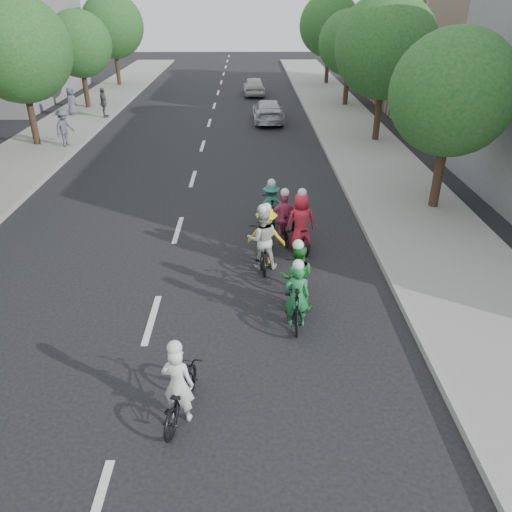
{
  "coord_description": "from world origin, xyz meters",
  "views": [
    {
      "loc": [
        2.3,
        -9.69,
        6.8
      ],
      "look_at": [
        2.47,
        1.26,
        1.0
      ],
      "focal_mm": 35.0,
      "sensor_mm": 36.0,
      "label": 1
    }
  ],
  "objects_px": {
    "cyclist_1": "(296,282)",
    "spectator_0": "(65,128)",
    "cyclist_3": "(284,222)",
    "follow_car_trail": "(254,86)",
    "cyclist_7": "(271,208)",
    "cyclist_6": "(262,245)",
    "spectator_1": "(104,103)",
    "cyclist_4": "(300,228)",
    "follow_car_lead": "(268,111)",
    "cyclist_5": "(296,301)",
    "cyclist_2": "(266,240)",
    "spectator_2": "(71,101)",
    "cyclist_0": "(179,391)"
  },
  "relations": [
    {
      "from": "cyclist_3",
      "to": "follow_car_trail",
      "type": "height_order",
      "value": "cyclist_3"
    },
    {
      "from": "cyclist_3",
      "to": "cyclist_4",
      "type": "distance_m",
      "value": 0.64
    },
    {
      "from": "cyclist_2",
      "to": "cyclist_7",
      "type": "bearing_deg",
      "value": -85.1
    },
    {
      "from": "cyclist_2",
      "to": "cyclist_7",
      "type": "height_order",
      "value": "cyclist_2"
    },
    {
      "from": "cyclist_2",
      "to": "cyclist_6",
      "type": "relative_size",
      "value": 0.98
    },
    {
      "from": "cyclist_1",
      "to": "cyclist_6",
      "type": "relative_size",
      "value": 1.0
    },
    {
      "from": "cyclist_4",
      "to": "cyclist_1",
      "type": "bearing_deg",
      "value": 72.54
    },
    {
      "from": "cyclist_2",
      "to": "cyclist_4",
      "type": "height_order",
      "value": "cyclist_4"
    },
    {
      "from": "cyclist_5",
      "to": "cyclist_7",
      "type": "bearing_deg",
      "value": -83.32
    },
    {
      "from": "cyclist_6",
      "to": "cyclist_7",
      "type": "bearing_deg",
      "value": -99.82
    },
    {
      "from": "cyclist_0",
      "to": "cyclist_2",
      "type": "xyz_separation_m",
      "value": [
        1.73,
        5.87,
        0.1
      ]
    },
    {
      "from": "cyclist_2",
      "to": "cyclist_5",
      "type": "bearing_deg",
      "value": 111.49
    },
    {
      "from": "cyclist_3",
      "to": "cyclist_5",
      "type": "bearing_deg",
      "value": 83.01
    },
    {
      "from": "spectator_1",
      "to": "cyclist_0",
      "type": "bearing_deg",
      "value": 177.09
    },
    {
      "from": "spectator_1",
      "to": "follow_car_trail",
      "type": "bearing_deg",
      "value": -68.05
    },
    {
      "from": "cyclist_4",
      "to": "spectator_1",
      "type": "relative_size",
      "value": 1.12
    },
    {
      "from": "follow_car_lead",
      "to": "follow_car_trail",
      "type": "xyz_separation_m",
      "value": [
        -0.74,
        8.72,
        0.02
      ]
    },
    {
      "from": "cyclist_5",
      "to": "spectator_0",
      "type": "relative_size",
      "value": 0.99
    },
    {
      "from": "cyclist_1",
      "to": "spectator_0",
      "type": "xyz_separation_m",
      "value": [
        -9.98,
        14.01,
        0.35
      ]
    },
    {
      "from": "cyclist_2",
      "to": "follow_car_trail",
      "type": "relative_size",
      "value": 0.5
    },
    {
      "from": "cyclist_3",
      "to": "cyclist_5",
      "type": "height_order",
      "value": "cyclist_3"
    },
    {
      "from": "spectator_2",
      "to": "cyclist_7",
      "type": "bearing_deg",
      "value": -135.65
    },
    {
      "from": "cyclist_4",
      "to": "cyclist_7",
      "type": "distance_m",
      "value": 1.76
    },
    {
      "from": "cyclist_6",
      "to": "spectator_1",
      "type": "xyz_separation_m",
      "value": [
        -8.96,
        18.32,
        0.34
      ]
    },
    {
      "from": "cyclist_0",
      "to": "spectator_0",
      "type": "height_order",
      "value": "spectator_0"
    },
    {
      "from": "cyclist_4",
      "to": "follow_car_lead",
      "type": "distance_m",
      "value": 16.62
    },
    {
      "from": "cyclist_7",
      "to": "follow_car_lead",
      "type": "relative_size",
      "value": 0.4
    },
    {
      "from": "cyclist_6",
      "to": "spectator_1",
      "type": "distance_m",
      "value": 20.4
    },
    {
      "from": "cyclist_7",
      "to": "cyclist_1",
      "type": "bearing_deg",
      "value": 89.32
    },
    {
      "from": "follow_car_trail",
      "to": "spectator_1",
      "type": "height_order",
      "value": "spectator_1"
    },
    {
      "from": "cyclist_4",
      "to": "spectator_0",
      "type": "distance_m",
      "value": 15.02
    },
    {
      "from": "follow_car_trail",
      "to": "cyclist_6",
      "type": "bearing_deg",
      "value": 87.64
    },
    {
      "from": "cyclist_3",
      "to": "follow_car_lead",
      "type": "bearing_deg",
      "value": -97.44
    },
    {
      "from": "follow_car_trail",
      "to": "spectator_1",
      "type": "distance_m",
      "value": 12.15
    },
    {
      "from": "cyclist_2",
      "to": "cyclist_4",
      "type": "xyz_separation_m",
      "value": [
        1.04,
        0.79,
        0.01
      ]
    },
    {
      "from": "cyclist_2",
      "to": "cyclist_6",
      "type": "height_order",
      "value": "cyclist_6"
    },
    {
      "from": "cyclist_4",
      "to": "follow_car_lead",
      "type": "xyz_separation_m",
      "value": [
        -0.35,
        16.61,
        -0.03
      ]
    },
    {
      "from": "cyclist_1",
      "to": "cyclist_3",
      "type": "distance_m",
      "value": 3.6
    },
    {
      "from": "cyclist_1",
      "to": "cyclist_2",
      "type": "relative_size",
      "value": 1.02
    },
    {
      "from": "follow_car_lead",
      "to": "spectator_1",
      "type": "bearing_deg",
      "value": -4.33
    },
    {
      "from": "cyclist_4",
      "to": "cyclist_5",
      "type": "distance_m",
      "value": 3.88
    },
    {
      "from": "cyclist_6",
      "to": "follow_car_lead",
      "type": "height_order",
      "value": "cyclist_6"
    },
    {
      "from": "spectator_0",
      "to": "spectator_1",
      "type": "height_order",
      "value": "spectator_0"
    },
    {
      "from": "cyclist_3",
      "to": "cyclist_5",
      "type": "xyz_separation_m",
      "value": [
        0.0,
        -4.29,
        -0.03
      ]
    },
    {
      "from": "cyclist_7",
      "to": "follow_car_trail",
      "type": "distance_m",
      "value": 23.77
    },
    {
      "from": "cyclist_4",
      "to": "cyclist_5",
      "type": "relative_size",
      "value": 1.08
    },
    {
      "from": "cyclist_7",
      "to": "spectator_1",
      "type": "relative_size",
      "value": 1.01
    },
    {
      "from": "cyclist_0",
      "to": "cyclist_4",
      "type": "relative_size",
      "value": 0.95
    },
    {
      "from": "cyclist_0",
      "to": "follow_car_lead",
      "type": "bearing_deg",
      "value": -84.51
    },
    {
      "from": "cyclist_3",
      "to": "cyclist_5",
      "type": "relative_size",
      "value": 0.99
    }
  ]
}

